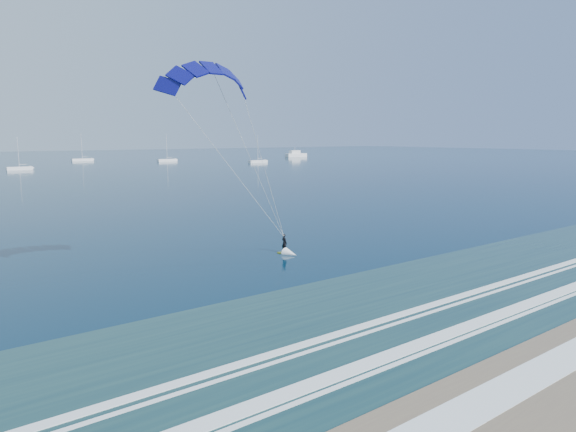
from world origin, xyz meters
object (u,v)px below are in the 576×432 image
(kitesurfer_rig, at_px, (254,166))
(motor_yacht, at_px, (296,154))
(sailboat_4, at_px, (82,160))
(sailboat_5, at_px, (167,160))
(sailboat_3, at_px, (19,168))
(sailboat_6, at_px, (258,161))

(kitesurfer_rig, relative_size, motor_yacht, 1.33)
(motor_yacht, relative_size, sailboat_4, 1.02)
(motor_yacht, bearing_deg, kitesurfer_rig, -128.58)
(kitesurfer_rig, height_order, sailboat_5, kitesurfer_rig)
(kitesurfer_rig, xyz_separation_m, sailboat_5, (77.40, 194.59, -8.63))
(sailboat_4, bearing_deg, sailboat_3, -122.95)
(sailboat_4, xyz_separation_m, sailboat_6, (59.17, -66.26, -0.01))
(motor_yacht, bearing_deg, sailboat_3, -166.75)
(sailboat_5, bearing_deg, sailboat_6, -51.96)
(sailboat_3, relative_size, sailboat_6, 0.94)
(sailboat_3, xyz_separation_m, sailboat_4, (37.52, 57.88, 0.01))
(sailboat_3, bearing_deg, sailboat_5, 22.03)
(motor_yacht, bearing_deg, sailboat_6, -141.72)
(sailboat_3, height_order, sailboat_4, sailboat_4)
(sailboat_3, relative_size, sailboat_4, 0.86)
(kitesurfer_rig, xyz_separation_m, motor_yacht, (161.87, 202.90, -7.82))
(kitesurfer_rig, distance_m, sailboat_5, 209.60)
(motor_yacht, height_order, sailboat_5, sailboat_5)
(sailboat_5, xyz_separation_m, sailboat_6, (28.23, -36.08, -0.00))
(sailboat_3, xyz_separation_m, sailboat_6, (96.69, -8.38, 0.00))
(motor_yacht, height_order, sailboat_3, sailboat_3)
(sailboat_4, height_order, sailboat_6, sailboat_4)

